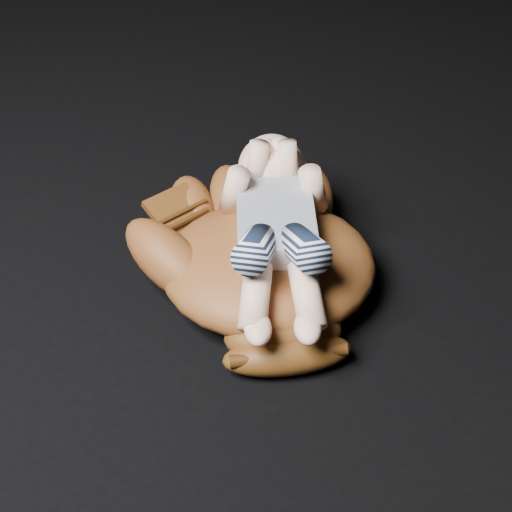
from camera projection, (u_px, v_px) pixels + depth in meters
name	position (u px, v px, depth m)	size (l,w,h in m)	color
baseball_glove	(269.00, 257.00, 1.15)	(0.39, 0.45, 0.14)	#5C2E13
newborn_baby	(277.00, 228.00, 1.10)	(0.18, 0.40, 0.16)	beige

